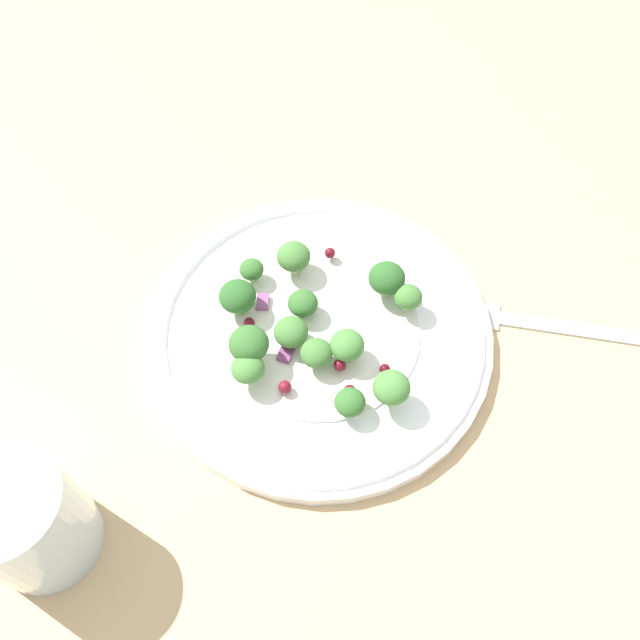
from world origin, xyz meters
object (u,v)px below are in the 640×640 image
Objects in this scene: plate at (320,332)px; water_glass at (26,521)px; fork at (556,326)px; broccoli_floret_1 at (387,279)px; broccoli_floret_0 at (291,333)px; broccoli_floret_2 at (408,297)px.

plate is 2.99× the size of water_glass.
plate reaches higher than fork.
broccoli_floret_1 is 30.06cm from water_glass.
water_glass is at bearing 11.01° from broccoli_floret_0.
water_glass reaches higher than plate.
broccoli_floret_0 is 0.29× the size of water_glass.
water_glass is at bearing 3.86° from broccoli_floret_2.
broccoli_floret_0 reaches higher than fork.
broccoli_floret_2 is 12.40cm from fork.
broccoli_floret_0 reaches higher than plate.
broccoli_floret_2 reaches higher than fork.
plate is 10.23× the size of broccoli_floret_0.
plate is 1.77× the size of fork.
plate is at bearing -28.27° from fork.
broccoli_floret_2 is (-9.19, 2.07, 0.25)cm from broccoli_floret_0.
broccoli_floret_1 is 0.33× the size of water_glass.
broccoli_floret_2 is at bearing 163.89° from plate.
broccoli_floret_0 is (2.47, -0.12, 1.95)cm from plate.
broccoli_floret_2 is at bearing -35.28° from fork.
fork is 1.69× the size of water_glass.
broccoli_floret_0 is 21.25cm from fork.
broccoli_floret_1 is (-8.63, -0.06, 0.56)cm from broccoli_floret_0.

